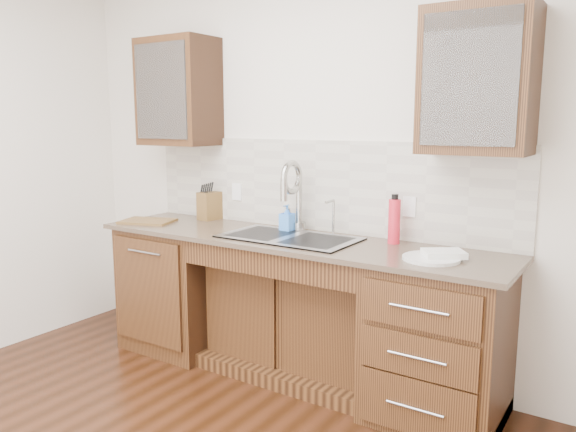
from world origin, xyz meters
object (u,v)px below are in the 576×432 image
Objects in this scene: plate at (431,258)px; water_bottle at (394,221)px; knife_block at (211,206)px; cutting_board at (148,221)px; soap_bottle at (287,218)px.

water_bottle is at bearing 140.04° from plate.
knife_block is (-1.77, 0.32, 0.09)m from plate.
knife_block reaches higher than plate.
water_bottle is at bearing 5.29° from knife_block.
cutting_board is at bearing -179.22° from plate.
soap_bottle reaches higher than plate.
soap_bottle is 0.59× the size of plate.
cutting_board is at bearing -170.36° from water_bottle.
plate is 0.84× the size of cutting_board.
plate is at bearing -2.95° from knife_block.
soap_bottle is at bearing -176.69° from water_bottle.
water_bottle reaches higher than plate.
soap_bottle is at bearing 167.74° from plate.
knife_block reaches higher than cutting_board.
plate is at bearing 0.78° from cutting_board.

